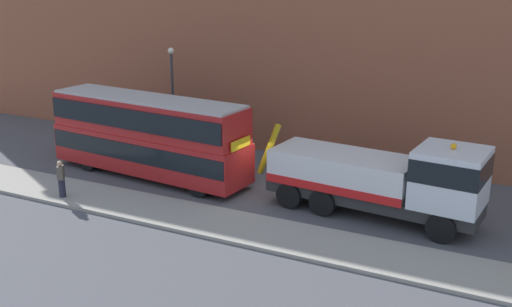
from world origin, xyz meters
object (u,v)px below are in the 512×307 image
(recovery_tow_truck, at_px, (383,178))
(double_decker_bus, at_px, (148,133))
(pedestrian_onlooker, at_px, (61,179))
(street_lamp, at_px, (172,89))

(recovery_tow_truck, xyz_separation_m, double_decker_bus, (-11.89, 0.05, 0.47))
(pedestrian_onlooker, distance_m, street_lamp, 9.71)
(double_decker_bus, relative_size, pedestrian_onlooker, 6.54)
(pedestrian_onlooker, xyz_separation_m, street_lamp, (-0.21, 9.39, 2.49))
(double_decker_bus, bearing_deg, recovery_tow_truck, 5.22)
(double_decker_bus, bearing_deg, street_lamp, 115.55)
(recovery_tow_truck, relative_size, street_lamp, 1.76)
(double_decker_bus, xyz_separation_m, pedestrian_onlooker, (-1.58, -4.50, -1.25))
(recovery_tow_truck, distance_m, street_lamp, 14.65)
(recovery_tow_truck, bearing_deg, street_lamp, 165.61)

